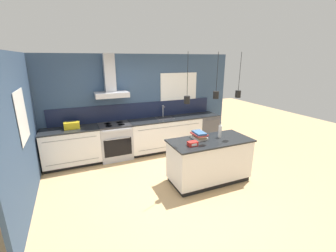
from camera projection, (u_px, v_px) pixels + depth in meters
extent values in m
plane|color=tan|center=(166.00, 184.00, 4.64)|extent=(16.00, 16.00, 0.00)
cube|color=#354C6B|center=(136.00, 104.00, 6.05)|extent=(5.60, 0.06, 2.60)
cube|color=#141C38|center=(137.00, 111.00, 6.07)|extent=(4.42, 0.02, 0.43)
cube|color=white|center=(179.00, 90.00, 6.39)|extent=(1.12, 0.01, 0.96)
cube|color=black|center=(179.00, 90.00, 6.40)|extent=(1.04, 0.01, 0.88)
cube|color=#B5B5BA|center=(112.00, 95.00, 5.47)|extent=(0.80, 0.46, 0.12)
cube|color=#B5B5BA|center=(109.00, 73.00, 5.40)|extent=(0.26, 0.20, 0.90)
cylinder|color=black|center=(188.00, 74.00, 3.97)|extent=(0.01, 0.01, 0.77)
cylinder|color=black|center=(187.00, 100.00, 4.11)|extent=(0.11, 0.11, 0.14)
sphere|color=#F9D18C|center=(187.00, 100.00, 4.11)|extent=(0.06, 0.06, 0.06)
cylinder|color=black|center=(217.00, 72.00, 4.11)|extent=(0.01, 0.01, 0.71)
cylinder|color=black|center=(216.00, 95.00, 4.23)|extent=(0.11, 0.11, 0.14)
sphere|color=#F9D18C|center=(216.00, 95.00, 4.23)|extent=(0.06, 0.06, 0.06)
cylinder|color=black|center=(240.00, 72.00, 4.34)|extent=(0.01, 0.01, 0.73)
cylinder|color=black|center=(238.00, 94.00, 4.46)|extent=(0.11, 0.11, 0.14)
sphere|color=#F9D18C|center=(238.00, 94.00, 4.46)|extent=(0.06, 0.06, 0.06)
cube|color=#354C6B|center=(23.00, 128.00, 3.96)|extent=(0.06, 3.80, 2.60)
cube|color=white|center=(22.00, 116.00, 3.78)|extent=(0.01, 0.76, 0.88)
cube|color=black|center=(22.00, 116.00, 3.77)|extent=(0.01, 0.68, 0.80)
cube|color=black|center=(74.00, 162.00, 5.49)|extent=(1.25, 0.56, 0.09)
cube|color=white|center=(72.00, 146.00, 5.34)|extent=(1.29, 0.62, 0.79)
cube|color=gray|center=(70.00, 139.00, 4.98)|extent=(1.13, 0.01, 0.01)
cube|color=gray|center=(73.00, 162.00, 5.14)|extent=(1.13, 0.01, 0.01)
cube|color=black|center=(69.00, 130.00, 5.22)|extent=(1.31, 0.64, 0.03)
cube|color=black|center=(165.00, 147.00, 6.41)|extent=(1.93, 0.56, 0.09)
cube|color=white|center=(166.00, 133.00, 6.26)|extent=(1.99, 0.62, 0.79)
cube|color=gray|center=(170.00, 127.00, 5.90)|extent=(1.75, 0.01, 0.01)
cube|color=gray|center=(170.00, 146.00, 6.06)|extent=(1.75, 0.01, 0.01)
cube|color=black|center=(165.00, 119.00, 6.14)|extent=(2.02, 0.64, 0.03)
cube|color=#262628|center=(165.00, 118.00, 6.18)|extent=(0.48, 0.34, 0.01)
cylinder|color=#B5B5BA|center=(163.00, 111.00, 6.25)|extent=(0.02, 0.02, 0.32)
sphere|color=#B5B5BA|center=(163.00, 106.00, 6.20)|extent=(0.03, 0.03, 0.03)
cylinder|color=#B5B5BA|center=(164.00, 107.00, 6.15)|extent=(0.02, 0.12, 0.02)
cube|color=#B5B5BA|center=(116.00, 142.00, 5.75)|extent=(0.78, 0.62, 0.87)
cube|color=black|center=(118.00, 147.00, 5.48)|extent=(0.67, 0.02, 0.44)
cylinder|color=#B5B5BA|center=(118.00, 139.00, 5.39)|extent=(0.58, 0.02, 0.02)
cube|color=#B5B5BA|center=(117.00, 131.00, 5.35)|extent=(0.67, 0.02, 0.07)
cube|color=#2D2D30|center=(114.00, 125.00, 5.62)|extent=(0.78, 0.60, 0.04)
cylinder|color=black|center=(107.00, 124.00, 5.65)|extent=(0.17, 0.17, 0.00)
cylinder|color=black|center=(120.00, 122.00, 5.76)|extent=(0.17, 0.17, 0.00)
cylinder|color=black|center=(109.00, 126.00, 5.46)|extent=(0.17, 0.17, 0.00)
cylinder|color=black|center=(121.00, 125.00, 5.57)|extent=(0.17, 0.17, 0.00)
cube|color=#4C4C51|center=(205.00, 129.00, 6.76)|extent=(0.59, 0.62, 0.89)
cube|color=black|center=(206.00, 114.00, 6.63)|extent=(0.59, 0.62, 0.02)
cylinder|color=#4C4C51|center=(212.00, 120.00, 6.36)|extent=(0.44, 0.02, 0.02)
cube|color=black|center=(208.00, 178.00, 4.77)|extent=(1.57, 0.71, 0.09)
cube|color=white|center=(209.00, 159.00, 4.64)|extent=(1.63, 0.74, 0.79)
cube|color=black|center=(210.00, 141.00, 4.52)|extent=(1.68, 0.79, 0.03)
cylinder|color=silver|center=(220.00, 132.00, 4.64)|extent=(0.07, 0.07, 0.25)
cylinder|color=silver|center=(220.00, 124.00, 4.59)|extent=(0.03, 0.03, 0.06)
cylinder|color=#262628|center=(221.00, 123.00, 4.58)|extent=(0.03, 0.03, 0.01)
cube|color=silver|center=(199.00, 138.00, 4.57)|extent=(0.26, 0.31, 0.04)
cube|color=olive|center=(199.00, 136.00, 4.55)|extent=(0.20, 0.34, 0.04)
cube|color=#B2332D|center=(199.00, 134.00, 4.56)|extent=(0.25, 0.33, 0.03)
cube|color=#335684|center=(199.00, 133.00, 4.54)|extent=(0.21, 0.32, 0.04)
cube|color=red|center=(193.00, 144.00, 4.20)|extent=(0.18, 0.12, 0.08)
cube|color=white|center=(194.00, 145.00, 4.15)|extent=(0.11, 0.01, 0.04)
cube|color=gold|center=(72.00, 125.00, 5.22)|extent=(0.34, 0.18, 0.16)
cylinder|color=black|center=(71.00, 121.00, 5.19)|extent=(0.20, 0.02, 0.02)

